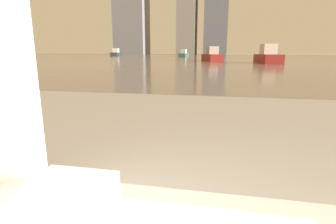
{
  "coord_description": "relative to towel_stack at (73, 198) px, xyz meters",
  "views": [
    {
      "loc": [
        0.41,
        -0.02,
        1.16
      ],
      "look_at": [
        -0.06,
        2.3,
        0.61
      ],
      "focal_mm": 28.0,
      "sensor_mm": 36.0,
      "label": 1
    }
  ],
  "objects": [
    {
      "name": "skyline_tower_1",
      "position": [
        -14.75,
        117.24,
        15.49
      ],
      "size": [
        7.74,
        12.39,
        32.24
      ],
      "color": "gray",
      "rests_on": "ground_plane"
    },
    {
      "name": "harbor_boat_0",
      "position": [
        5.16,
        28.18,
        0.06
      ],
      "size": [
        2.27,
        5.3,
        1.93
      ],
      "color": "maroon",
      "rests_on": "harbor_water"
    },
    {
      "name": "harbor_boat_1",
      "position": [
        -8.11,
        60.33,
        -0.02
      ],
      "size": [
        1.83,
        4.68,
        1.72
      ],
      "color": "#335647",
      "rests_on": "harbor_water"
    },
    {
      "name": "harbor_boat_3",
      "position": [
        -28.69,
        70.24,
        0.12
      ],
      "size": [
        2.69,
        5.8,
        2.09
      ],
      "color": "#2D2D33",
      "rests_on": "harbor_water"
    },
    {
      "name": "towel_stack",
      "position": [
        0.0,
        0.0,
        0.0
      ],
      "size": [
        0.29,
        0.19,
        0.16
      ],
      "color": "white",
      "rests_on": "bathtub"
    },
    {
      "name": "harbor_boat_2",
      "position": [
        -0.71,
        34.08,
        0.02
      ],
      "size": [
        3.04,
        5.14,
        1.82
      ],
      "color": "maroon",
      "rests_on": "harbor_water"
    },
    {
      "name": "harbor_water",
      "position": [
        0.1,
        61.24,
        -0.63
      ],
      "size": [
        180.0,
        110.0,
        0.01
      ],
      "color": "gray",
      "rests_on": "ground_plane"
    }
  ]
}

